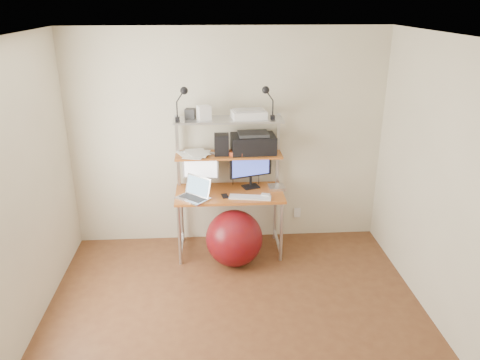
# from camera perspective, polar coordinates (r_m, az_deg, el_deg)

# --- Properties ---
(room) EXTENTS (3.60, 3.60, 3.60)m
(room) POSITION_cam_1_polar(r_m,az_deg,el_deg) (3.70, -0.34, -2.90)
(room) COLOR brown
(room) RESTS_ON ground
(computer_desk) EXTENTS (1.20, 0.60, 1.57)m
(computer_desk) POSITION_cam_1_polar(r_m,az_deg,el_deg) (5.21, -1.35, 0.94)
(computer_desk) COLOR #B56723
(computer_desk) RESTS_ON ground
(desktop) EXTENTS (1.20, 0.60, 0.00)m
(desktop) POSITION_cam_1_polar(r_m,az_deg,el_deg) (5.23, -1.30, -1.52)
(desktop) COLOR #B56723
(desktop) RESTS_ON computer_desk
(mid_shelf) EXTENTS (1.18, 0.34, 0.00)m
(mid_shelf) POSITION_cam_1_polar(r_m,az_deg,el_deg) (5.20, -1.40, 3.21)
(mid_shelf) COLOR #B56723
(mid_shelf) RESTS_ON computer_desk
(top_shelf) EXTENTS (1.18, 0.34, 0.00)m
(top_shelf) POSITION_cam_1_polar(r_m,az_deg,el_deg) (5.09, -1.44, 7.49)
(top_shelf) COLOR #B7B7BC
(top_shelf) RESTS_ON computer_desk
(floor) EXTENTS (3.60, 3.60, 0.00)m
(floor) POSITION_cam_1_polar(r_m,az_deg,el_deg) (4.37, -0.31, -18.01)
(floor) COLOR brown
(floor) RESTS_ON ground
(wall_outlet) EXTENTS (0.08, 0.01, 0.12)m
(wall_outlet) POSITION_cam_1_polar(r_m,az_deg,el_deg) (5.81, 7.00, -3.96)
(wall_outlet) COLOR white
(wall_outlet) RESTS_ON room
(monitor_silver) EXTENTS (0.41, 0.18, 0.46)m
(monitor_silver) POSITION_cam_1_polar(r_m,az_deg,el_deg) (5.28, -4.83, 1.51)
(monitor_silver) COLOR #B3B3B8
(monitor_silver) RESTS_ON desktop
(monitor_black) EXTENTS (0.48, 0.21, 0.50)m
(monitor_black) POSITION_cam_1_polar(r_m,az_deg,el_deg) (5.29, 1.33, 1.70)
(monitor_black) COLOR black
(monitor_black) RESTS_ON desktop
(laptop) EXTENTS (0.43, 0.42, 0.29)m
(laptop) POSITION_cam_1_polar(r_m,az_deg,el_deg) (5.09, -5.46, -1.66)
(laptop) COLOR silver
(laptop) RESTS_ON desktop
(keyboard) EXTENTS (0.47, 0.21, 0.01)m
(keyboard) POSITION_cam_1_polar(r_m,az_deg,el_deg) (5.08, 1.23, -2.12)
(keyboard) COLOR white
(keyboard) RESTS_ON desktop
(mouse) EXTENTS (0.11, 0.09, 0.03)m
(mouse) POSITION_cam_1_polar(r_m,az_deg,el_deg) (5.13, 3.13, -1.86)
(mouse) COLOR white
(mouse) RESTS_ON desktop
(mac_mini) EXTENTS (0.19, 0.19, 0.03)m
(mac_mini) POSITION_cam_1_polar(r_m,az_deg,el_deg) (5.33, 4.47, -0.89)
(mac_mini) COLOR silver
(mac_mini) RESTS_ON desktop
(phone) EXTENTS (0.09, 0.13, 0.01)m
(phone) POSITION_cam_1_polar(r_m,az_deg,el_deg) (5.12, -1.85, -1.96)
(phone) COLOR black
(phone) RESTS_ON desktop
(printer) EXTENTS (0.50, 0.35, 0.23)m
(printer) POSITION_cam_1_polar(r_m,az_deg,el_deg) (5.22, 1.62, 4.53)
(printer) COLOR black
(printer) RESTS_ON mid_shelf
(nas_cube) EXTENTS (0.16, 0.16, 0.23)m
(nas_cube) POSITION_cam_1_polar(r_m,az_deg,el_deg) (5.15, -2.26, 4.34)
(nas_cube) COLOR black
(nas_cube) RESTS_ON mid_shelf
(red_box) EXTENTS (0.19, 0.15, 0.05)m
(red_box) POSITION_cam_1_polar(r_m,az_deg,el_deg) (5.14, -0.47, 3.26)
(red_box) COLOR #CF4A21
(red_box) RESTS_ON mid_shelf
(scanner) EXTENTS (0.39, 0.28, 0.10)m
(scanner) POSITION_cam_1_polar(r_m,az_deg,el_deg) (5.10, 1.07, 8.06)
(scanner) COLOR white
(scanner) RESTS_ON top_shelf
(box_white) EXTENTS (0.16, 0.15, 0.16)m
(box_white) POSITION_cam_1_polar(r_m,az_deg,el_deg) (5.03, -4.41, 8.15)
(box_white) COLOR white
(box_white) RESTS_ON top_shelf
(box_grey) EXTENTS (0.12, 0.12, 0.11)m
(box_grey) POSITION_cam_1_polar(r_m,az_deg,el_deg) (5.12, -6.08, 8.05)
(box_grey) COLOR #2F2F32
(box_grey) RESTS_ON top_shelf
(clip_lamp_left) EXTENTS (0.15, 0.08, 0.37)m
(clip_lamp_left) POSITION_cam_1_polar(r_m,az_deg,el_deg) (4.95, -7.01, 10.09)
(clip_lamp_left) COLOR black
(clip_lamp_left) RESTS_ON top_shelf
(clip_lamp_right) EXTENTS (0.14, 0.08, 0.36)m
(clip_lamp_right) POSITION_cam_1_polar(r_m,az_deg,el_deg) (5.00, 3.34, 10.26)
(clip_lamp_right) COLOR black
(clip_lamp_right) RESTS_ON top_shelf
(exercise_ball) EXTENTS (0.62, 0.62, 0.62)m
(exercise_ball) POSITION_cam_1_polar(r_m,az_deg,el_deg) (5.16, -0.71, -7.11)
(exercise_ball) COLOR #680C0B
(exercise_ball) RESTS_ON floor
(paper_stack) EXTENTS (0.40, 0.41, 0.02)m
(paper_stack) POSITION_cam_1_polar(r_m,az_deg,el_deg) (5.20, -5.50, 3.23)
(paper_stack) COLOR white
(paper_stack) RESTS_ON mid_shelf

